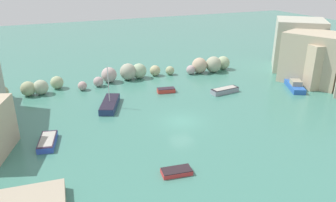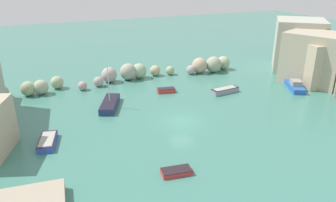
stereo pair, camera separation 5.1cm
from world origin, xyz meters
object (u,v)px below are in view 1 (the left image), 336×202
moored_boat_1 (177,172)px  moored_boat_5 (166,90)px  moored_boat_4 (295,85)px  moored_boat_2 (110,104)px  moored_boat_0 (225,90)px  moored_boat_3 (48,141)px

moored_boat_1 → moored_boat_5: size_ratio=1.03×
moored_boat_4 → moored_boat_2: bearing=-71.5°
moored_boat_0 → moored_boat_2: size_ratio=0.71×
moored_boat_1 → moored_boat_5: bearing=77.1°
moored_boat_2 → moored_boat_3: bearing=-26.1°
moored_boat_1 → moored_boat_2: size_ratio=0.46×
moored_boat_2 → moored_boat_3: size_ratio=1.48×
moored_boat_3 → moored_boat_5: size_ratio=1.52×
moored_boat_2 → moored_boat_3: (-7.80, -6.79, -0.08)m
moored_boat_0 → moored_boat_3: size_ratio=1.05×
moored_boat_5 → moored_boat_3: bearing=-140.6°
moored_boat_2 → moored_boat_5: 8.63m
moored_boat_2 → moored_boat_4: 25.97m
moored_boat_1 → moored_boat_3: 13.34m
moored_boat_0 → moored_boat_1: moored_boat_0 is taller
moored_boat_1 → moored_boat_4: moored_boat_4 is taller
moored_boat_1 → moored_boat_0: bearing=54.0°
moored_boat_2 → moored_boat_0: bearing=108.2°
moored_boat_0 → moored_boat_3: moored_boat_0 is taller
moored_boat_0 → moored_boat_4: 10.31m
moored_boat_1 → moored_boat_3: size_ratio=0.68×
moored_boat_1 → moored_boat_4: size_ratio=0.50×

